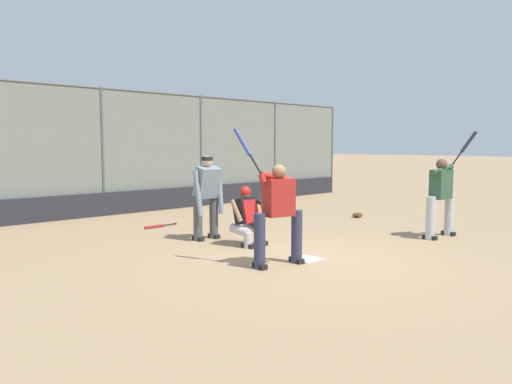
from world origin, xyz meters
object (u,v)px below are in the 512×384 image
umpire_home (207,195)px  spare_bat_by_padding (157,226)px  catcher_behind_plate (249,215)px  batter_on_deck (441,195)px  batter_at_plate (278,211)px  fielding_glove_on_dirt (358,215)px  spare_bat_near_backstop (295,212)px

umpire_home → spare_bat_by_padding: 2.10m
catcher_behind_plate → spare_bat_by_padding: (0.17, -2.90, -0.54)m
umpire_home → batter_on_deck: 4.69m
catcher_behind_plate → batter_at_plate: bearing=57.2°
umpire_home → batter_on_deck: size_ratio=0.77×
spare_bat_by_padding → catcher_behind_plate: bearing=90.8°
batter_on_deck → spare_bat_by_padding: bearing=128.6°
umpire_home → fielding_glove_on_dirt: (-4.72, 0.23, -0.82)m
batter_on_deck → fielding_glove_on_dirt: batter_on_deck is taller
umpire_home → fielding_glove_on_dirt: size_ratio=4.94×
fielding_glove_on_dirt → spare_bat_by_padding: bearing=-24.8°
batter_on_deck → spare_bat_near_backstop: bearing=86.9°
batter_at_plate → umpire_home: batter_at_plate is taller
umpire_home → batter_on_deck: (-3.58, 3.03, -0.02)m
batter_at_plate → spare_bat_near_backstop: batter_at_plate is taller
catcher_behind_plate → fielding_glove_on_dirt: size_ratio=3.32×
catcher_behind_plate → umpire_home: bearing=-84.5°
spare_bat_near_backstop → fielding_glove_on_dirt: 1.72m
fielding_glove_on_dirt → spare_bat_near_backstop: bearing=-67.4°
catcher_behind_plate → spare_bat_by_padding: size_ratio=1.28×
batter_at_plate → catcher_behind_plate: 1.66m
batter_at_plate → catcher_behind_plate: bearing=-105.8°
batter_on_deck → spare_bat_near_backstop: (-0.47, -4.39, -0.83)m
catcher_behind_plate → spare_bat_by_padding: catcher_behind_plate is taller
spare_bat_near_backstop → catcher_behind_plate: bearing=-162.5°
umpire_home → spare_bat_near_backstop: size_ratio=1.96×
batter_on_deck → spare_bat_by_padding: (3.54, -4.96, -0.83)m
umpire_home → spare_bat_near_backstop: 4.36m
batter_on_deck → spare_bat_near_backstop: size_ratio=2.55×
catcher_behind_plate → fielding_glove_on_dirt: bearing=-177.0°
batter_on_deck → spare_bat_by_padding: size_ratio=2.49×
batter_at_plate → catcher_behind_plate: batter_at_plate is taller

